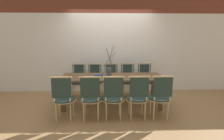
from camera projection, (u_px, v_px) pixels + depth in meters
The scene contains 15 objects.
ground_plane at pixel (112, 105), 4.32m from camera, with size 16.00×16.00×0.00m, color #A87F51.
wall_rear at pixel (111, 40), 5.33m from camera, with size 12.00×0.06×3.20m.
dining_table at pixel (112, 80), 4.21m from camera, with size 2.43×0.90×0.74m.
chair_near_leftend at pixel (64, 97), 3.46m from camera, with size 0.46×0.46×0.93m.
chair_near_left at pixel (91, 97), 3.47m from camera, with size 0.46×0.46×0.93m.
chair_near_center at pixel (113, 96), 3.49m from camera, with size 0.46×0.46×0.93m.
chair_near_right at pixel (138, 96), 3.51m from camera, with size 0.46×0.46×0.93m.
chair_near_rightend at pixel (160, 96), 3.52m from camera, with size 0.46×0.46×0.93m.
chair_far_leftend at pixel (79, 80), 4.96m from camera, with size 0.46×0.46×0.93m.
chair_far_left at pixel (95, 79), 4.97m from camera, with size 0.46×0.46×0.93m.
chair_far_center at pixel (111, 79), 4.99m from camera, with size 0.46×0.46×0.93m.
chair_far_right at pixel (128, 79), 5.00m from camera, with size 0.46×0.46×0.93m.
chair_far_rightend at pixel (145, 79), 5.02m from camera, with size 0.46×0.46×0.93m.
vase_centerpiece at pixel (109, 71), 4.25m from camera, with size 0.32×0.27×0.73m.
book_stack at pixel (99, 75), 4.29m from camera, with size 0.24×0.16×0.02m.
Camera 1 is at (-0.14, -4.10, 1.61)m, focal length 28.00 mm.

